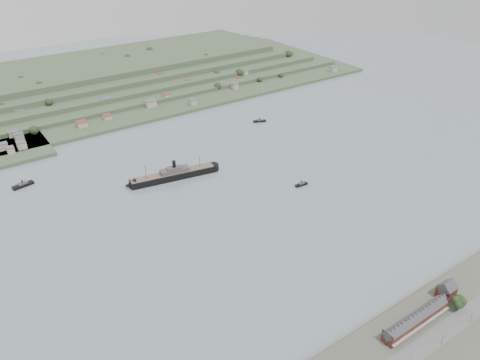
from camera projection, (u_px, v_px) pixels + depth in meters
ground at (265, 204)px, 420.86m from camera, size 1400.00×1400.00×0.00m
near_shore at (450, 338)px, 287.49m from camera, size 220.00×80.00×2.60m
terrace_row at (416, 319)px, 292.96m from camera, size 55.60×9.80×11.07m
gabled_building at (447, 290)px, 313.74m from camera, size 10.40×10.18×14.09m
far_peninsula at (122, 76)px, 708.44m from camera, size 760.00×309.00×30.00m
steamship at (171, 175)px, 458.01m from camera, size 96.02×26.87×23.15m
tugboat at (301, 184)px, 448.62m from camera, size 13.17×4.64×5.80m
ferry_west at (23, 185)px, 447.10m from camera, size 20.46×8.84×7.43m
ferry_east at (260, 121)px, 585.01m from camera, size 16.09×10.15×5.87m
fig_tree at (459, 302)px, 303.14m from camera, size 10.02×8.68×11.19m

